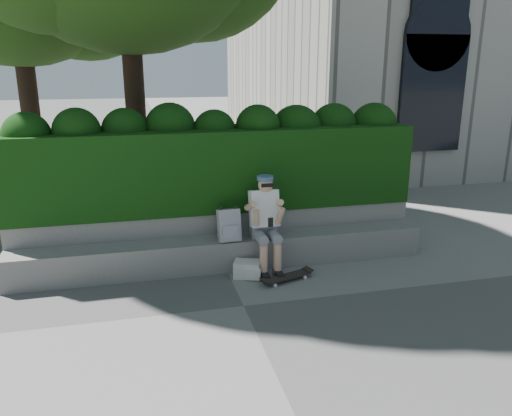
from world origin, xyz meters
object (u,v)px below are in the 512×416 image
object	(u,v)px
person	(265,219)
backpack_ground	(247,269)
skateboard	(287,277)
backpack_plaid	(229,225)

from	to	relation	value
person	backpack_ground	size ratio (longest dim) A/B	3.86
backpack_ground	person	bearing A→B (deg)	55.87
backpack_ground	skateboard	bearing A→B (deg)	-7.12
skateboard	person	bearing A→B (deg)	93.05
person	backpack_plaid	xyz separation A→B (m)	(-0.51, 0.08, -0.07)
skateboard	backpack_plaid	size ratio (longest dim) A/B	1.60
person	backpack_ground	world-z (taller)	person
backpack_plaid	backpack_ground	world-z (taller)	backpack_plaid
person	backpack_ground	distance (m)	0.74
person	backpack_ground	bearing A→B (deg)	-144.81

